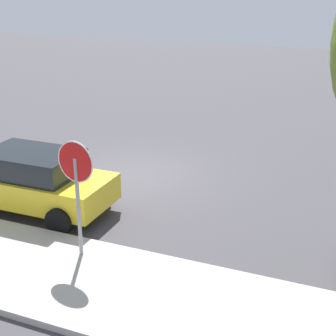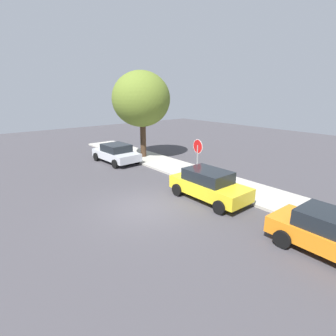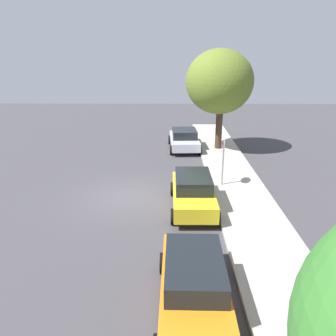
{
  "view_description": "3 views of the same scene",
  "coord_description": "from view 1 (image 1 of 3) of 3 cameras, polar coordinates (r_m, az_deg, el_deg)",
  "views": [
    {
      "loc": [
        -6.42,
        12.44,
        5.48
      ],
      "look_at": [
        -1.59,
        0.96,
        0.77
      ],
      "focal_mm": 55.0,
      "sensor_mm": 36.0,
      "label": 1
    },
    {
      "loc": [
        9.36,
        -6.3,
        5.24
      ],
      "look_at": [
        -0.99,
        2.19,
        1.32
      ],
      "focal_mm": 28.0,
      "sensor_mm": 36.0,
      "label": 2
    },
    {
      "loc": [
        14.26,
        2.1,
        6.48
      ],
      "look_at": [
        -1.77,
        1.91,
        0.82
      ],
      "focal_mm": 35.0,
      "sensor_mm": 36.0,
      "label": 3
    }
  ],
  "objects": [
    {
      "name": "ground_plane",
      "position": [
        15.03,
        -4.18,
        -0.72
      ],
      "size": [
        60.0,
        60.0,
        0.0
      ],
      "primitive_type": "plane",
      "color": "#423F44"
    },
    {
      "name": "sidewalk_curb",
      "position": [
        10.94,
        -17.26,
        -9.96
      ],
      "size": [
        32.0,
        2.76,
        0.14
      ],
      "primitive_type": "cube",
      "color": "#B2ADA3",
      "rests_on": "ground_plane"
    },
    {
      "name": "stop_sign",
      "position": [
        10.06,
        -10.1,
        -1.27
      ],
      "size": [
        0.83,
        0.11,
        2.55
      ],
      "color": "gray",
      "rests_on": "ground_plane"
    },
    {
      "name": "parked_car_yellow",
      "position": [
        12.97,
        -14.99,
        -1.27
      ],
      "size": [
        4.12,
        1.97,
        1.52
      ],
      "color": "yellow",
      "rests_on": "ground_plane"
    }
  ]
}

